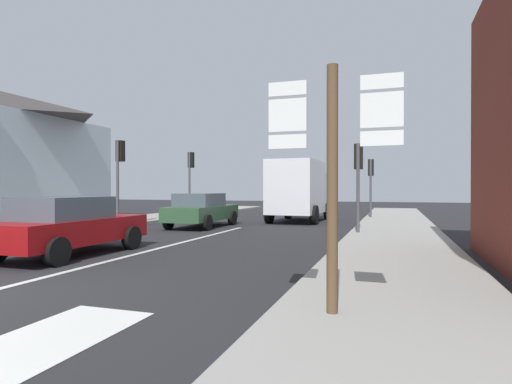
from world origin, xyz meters
TOP-DOWN VIEW (x-y plane):
  - ground_plane at (0.00, 10.00)m, footprint 80.00×80.00m
  - sidewalk_right at (6.30, 8.00)m, footprint 3.14×44.00m
  - sidewalk_left at (-6.30, 8.00)m, footprint 3.14×44.00m
  - lane_centre_stripe at (0.00, 6.00)m, footprint 0.16×12.00m
  - lane_turn_arrow at (2.60, -1.00)m, footprint 1.20×2.20m
  - sedan_near at (-1.51, 3.70)m, footprint 1.97×4.20m
  - sedan_far at (-1.71, 11.77)m, footprint 2.00×4.21m
  - delivery_truck at (1.65, 16.10)m, footprint 2.61×5.06m
  - route_sign_post at (5.52, 0.44)m, footprint 1.66×0.14m
  - traffic_light_near_left at (-5.03, 10.59)m, footprint 0.30×0.49m
  - traffic_light_far_left at (-5.03, 17.24)m, footprint 0.30×0.49m
  - traffic_light_near_right at (5.03, 10.49)m, footprint 0.30×0.49m
  - traffic_light_far_right at (5.03, 18.84)m, footprint 0.30×0.49m

SIDE VIEW (x-z plane):
  - ground_plane at x=0.00m, z-range 0.00..0.00m
  - lane_centre_stripe at x=0.00m, z-range 0.00..0.01m
  - lane_turn_arrow at x=2.60m, z-range 0.00..0.01m
  - sidewalk_right at x=6.30m, z-range 0.00..0.14m
  - sidewalk_left at x=-6.30m, z-range 0.00..0.14m
  - sedan_near at x=-1.51m, z-range 0.03..1.50m
  - sedan_far at x=-1.71m, z-range 0.03..1.50m
  - delivery_truck at x=1.65m, z-range 0.13..3.18m
  - route_sign_post at x=5.52m, z-range 0.31..3.51m
  - traffic_light_near_right at x=5.03m, z-range 0.78..4.05m
  - traffic_light_far_right at x=5.03m, z-range 0.79..4.05m
  - traffic_light_near_left at x=-5.03m, z-range 0.90..4.65m
  - traffic_light_far_left at x=-5.03m, z-range 0.91..4.70m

